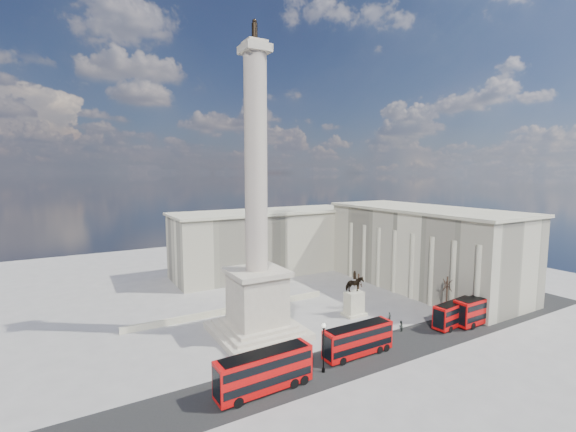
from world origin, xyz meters
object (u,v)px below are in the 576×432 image
Objects in this scene: nelsons_column at (257,257)px; red_bus_b at (358,340)px; pedestrian_crossing at (374,328)px; equestrian_statue at (354,300)px; pedestrian_standing at (401,326)px; victorian_lamp at (324,344)px; red_bus_d at (481,309)px; red_bus_a at (265,371)px; pedestrian_walking at (390,317)px; red_bus_c at (456,313)px.

red_bus_b is (9.41, -14.42, -10.53)m from nelsons_column.
red_bus_b is at bearing 80.25° from pedestrian_crossing.
pedestrian_standing is (1.96, -9.78, -2.03)m from equestrian_statue.
victorian_lamp reaches higher than red_bus_b.
pedestrian_standing is at bearing -78.67° from equestrian_statue.
nelsons_column is 26.87m from pedestrian_standing.
red_bus_d is at bearing -23.21° from nelsons_column.
red_bus_d is 7.19× the size of pedestrian_crossing.
red_bus_d is 34.29m from victorian_lamp.
red_bus_d is 6.33× the size of pedestrian_standing.
red_bus_a is 30.39m from pedestrian_walking.
equestrian_statue is 10.18m from pedestrian_standing.
red_bus_c is 0.91× the size of red_bus_d.
red_bus_c is at bearing 164.21° from red_bus_d.
pedestrian_standing is at bearing -119.66° from pedestrian_walking.
red_bus_a is 7.54× the size of pedestrian_crossing.
victorian_lamp is 0.79× the size of equestrian_statue.
equestrian_statue reaches higher than red_bus_a.
nelsons_column is 4.43× the size of red_bus_b.
victorian_lamp reaches higher than red_bus_d.
red_bus_a is at bearing -174.19° from pedestrian_walking.
victorian_lamp reaches higher than pedestrian_walking.
red_bus_d is at bearing -150.49° from pedestrian_crossing.
red_bus_b is at bearing 174.18° from red_bus_c.
red_bus_c is (38.14, 1.71, -0.38)m from red_bus_a.
red_bus_a is 1.46× the size of equestrian_statue.
pedestrian_crossing is at bearing 32.69° from red_bus_b.
red_bus_d is 22.23m from equestrian_statue.
red_bus_d is 15.95m from pedestrian_standing.
equestrian_statue is (25.79, 14.37, 0.35)m from red_bus_a.
red_bus_d reaches higher than pedestrian_standing.
red_bus_c is at bearing -45.74° from equestrian_statue.
red_bus_b is 14.91m from pedestrian_walking.
red_bus_a is at bearing 179.78° from red_bus_d.
red_bus_b is at bearing -127.47° from equestrian_statue.
red_bus_c is 17.70m from equestrian_statue.
victorian_lamp is at bearing 179.61° from red_bus_d.
pedestrian_standing is (27.75, 4.59, -1.69)m from red_bus_a.
red_bus_a is at bearing -150.87° from equestrian_statue.
victorian_lamp reaches higher than pedestrian_standing.
victorian_lamp is (2.21, -15.84, -8.94)m from nelsons_column.
red_bus_a is (-6.59, -16.02, -10.29)m from nelsons_column.
nelsons_column reaches higher than pedestrian_crossing.
red_bus_b is 1.66× the size of victorian_lamp.
red_bus_b is 22.14m from red_bus_c.
red_bus_a is 38.18m from red_bus_c.
red_bus_b is 16.11m from equestrian_statue.
red_bus_a is 43.06m from red_bus_d.
red_bus_b reaches higher than pedestrian_standing.
nelsons_column reaches higher than red_bus_a.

